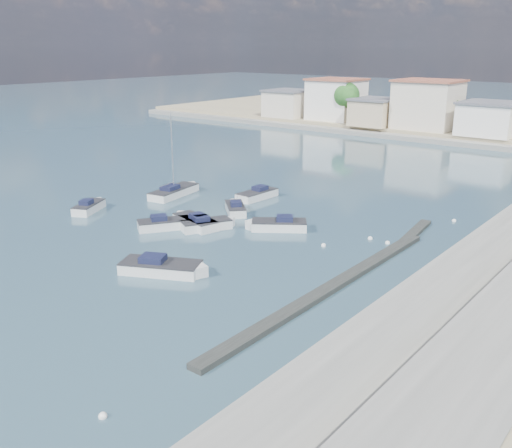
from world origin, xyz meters
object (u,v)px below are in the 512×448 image
at_px(motorboat_f, 235,209).
at_px(sailboat, 176,191).
at_px(motorboat_h, 165,268).
at_px(motorboat_b, 209,225).
at_px(motorboat_d, 276,225).
at_px(motorboat_g, 255,196).
at_px(motorboat_a, 90,207).
at_px(motorboat_e, 167,224).
at_px(motorboat_c, 194,222).

distance_m(motorboat_f, sailboat, 9.38).
bearing_deg(motorboat_h, sailboat, 134.51).
xyz_separation_m(motorboat_b, motorboat_d, (4.70, 3.59, -0.00)).
bearing_deg(motorboat_g, motorboat_d, -41.17).
height_order(motorboat_a, motorboat_d, same).
relative_size(motorboat_e, sailboat, 0.54).
bearing_deg(motorboat_e, motorboat_g, 90.94).
distance_m(motorboat_c, motorboat_d, 7.39).
relative_size(motorboat_c, motorboat_g, 1.01).
bearing_deg(motorboat_c, motorboat_b, 4.87).
distance_m(motorboat_b, motorboat_f, 5.64).
relative_size(motorboat_c, motorboat_h, 0.90).
height_order(motorboat_c, sailboat, sailboat).
bearing_deg(motorboat_f, motorboat_b, -73.47).
bearing_deg(motorboat_f, motorboat_a, -143.33).
xyz_separation_m(motorboat_b, motorboat_e, (-2.97, -2.18, 0.00)).
relative_size(motorboat_d, motorboat_g, 0.91).
bearing_deg(motorboat_f, motorboat_h, -67.31).
height_order(motorboat_d, motorboat_e, same).
relative_size(motorboat_e, motorboat_f, 1.18).
bearing_deg(motorboat_c, motorboat_d, 30.33).
xyz_separation_m(motorboat_c, motorboat_h, (6.25, -9.22, -0.00)).
xyz_separation_m(motorboat_c, motorboat_d, (6.38, 3.73, -0.00)).
height_order(motorboat_c, motorboat_d, same).
bearing_deg(motorboat_f, motorboat_g, 107.25).
bearing_deg(motorboat_d, motorboat_g, 138.83).
distance_m(motorboat_e, motorboat_h, 10.42).
xyz_separation_m(motorboat_a, motorboat_f, (11.39, 8.48, -0.00)).
bearing_deg(motorboat_a, motorboat_f, 36.67).
bearing_deg(motorboat_g, motorboat_b, -73.12).
height_order(motorboat_b, motorboat_d, same).
height_order(motorboat_d, motorboat_f, same).
relative_size(motorboat_b, motorboat_f, 1.16).
relative_size(motorboat_c, motorboat_d, 1.11).
bearing_deg(motorboat_b, motorboat_h, -63.98).
height_order(motorboat_e, sailboat, sailboat).
bearing_deg(motorboat_g, motorboat_a, -125.88).
xyz_separation_m(motorboat_c, motorboat_e, (-1.30, -2.04, -0.00)).
relative_size(motorboat_d, sailboat, 0.56).
bearing_deg(motorboat_b, motorboat_a, -166.69).
relative_size(motorboat_e, motorboat_g, 0.88).
xyz_separation_m(motorboat_f, motorboat_h, (6.18, -14.77, 0.00)).
xyz_separation_m(motorboat_d, motorboat_h, (-0.13, -12.96, 0.00)).
bearing_deg(motorboat_d, motorboat_c, -149.67).
distance_m(motorboat_b, motorboat_e, 3.69).
xyz_separation_m(motorboat_a, motorboat_d, (17.69, 6.66, -0.00)).
bearing_deg(motorboat_c, motorboat_g, 98.08).
height_order(motorboat_f, motorboat_h, same).
bearing_deg(motorboat_a, motorboat_h, -19.72).
bearing_deg(motorboat_d, motorboat_f, 163.93).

